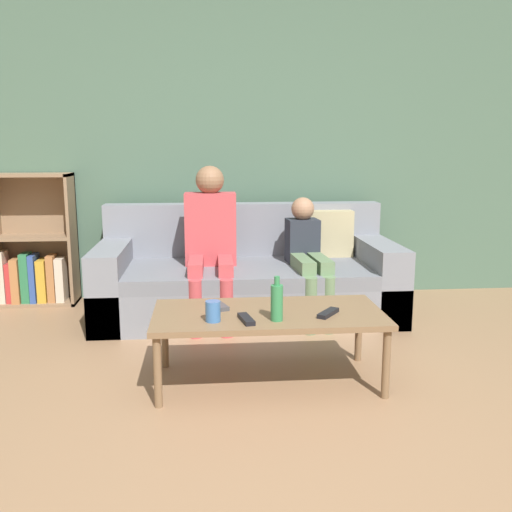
% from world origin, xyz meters
% --- Properties ---
extents(ground_plane, '(22.00, 22.00, 0.00)m').
position_xyz_m(ground_plane, '(0.00, 0.00, 0.00)').
color(ground_plane, '#997251').
extents(wall_back, '(12.00, 0.06, 2.60)m').
position_xyz_m(wall_back, '(0.00, 2.77, 1.30)').
color(wall_back, '#4C6B56').
rests_on(wall_back, ground_plane).
extents(couch, '(2.16, 0.98, 0.79)m').
position_xyz_m(couch, '(0.03, 2.18, 0.26)').
color(couch, gray).
rests_on(couch, ground_plane).
extents(bookshelf, '(0.61, 0.28, 1.03)m').
position_xyz_m(bookshelf, '(-1.63, 2.61, 0.39)').
color(bookshelf, '#8E7051').
rests_on(bookshelf, ground_plane).
extents(coffee_table, '(1.20, 0.59, 0.39)m').
position_xyz_m(coffee_table, '(0.04, 0.90, 0.35)').
color(coffee_table, brown).
rests_on(coffee_table, ground_plane).
extents(person_adult, '(0.37, 0.66, 1.10)m').
position_xyz_m(person_adult, '(-0.24, 2.08, 0.62)').
color(person_adult, '#C6474C').
rests_on(person_adult, ground_plane).
extents(person_child, '(0.26, 0.67, 0.87)m').
position_xyz_m(person_child, '(0.45, 2.02, 0.49)').
color(person_child, '#66845B').
rests_on(person_child, ground_plane).
extents(cup_near, '(0.08, 0.08, 0.10)m').
position_xyz_m(cup_near, '(-0.25, 0.76, 0.44)').
color(cup_near, '#3D70B2').
rests_on(cup_near, coffee_table).
extents(tv_remote_0, '(0.10, 0.18, 0.02)m').
position_xyz_m(tv_remote_0, '(-0.21, 1.00, 0.40)').
color(tv_remote_0, '#47474C').
rests_on(tv_remote_0, coffee_table).
extents(tv_remote_1, '(0.08, 0.18, 0.02)m').
position_xyz_m(tv_remote_1, '(-0.08, 0.75, 0.40)').
color(tv_remote_1, black).
rests_on(tv_remote_1, coffee_table).
extents(tv_remote_2, '(0.14, 0.16, 0.02)m').
position_xyz_m(tv_remote_2, '(0.34, 0.81, 0.40)').
color(tv_remote_2, black).
rests_on(tv_remote_2, coffee_table).
extents(bottle, '(0.06, 0.06, 0.22)m').
position_xyz_m(bottle, '(0.07, 0.74, 0.48)').
color(bottle, '#33844C').
rests_on(bottle, coffee_table).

